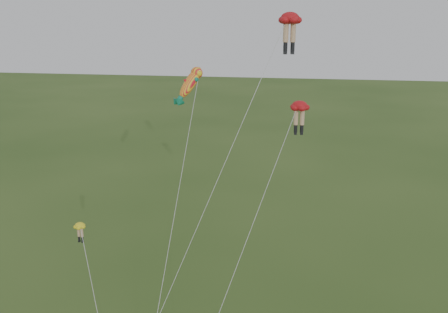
# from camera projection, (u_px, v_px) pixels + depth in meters

# --- Properties ---
(legs_kite_red_high) EXTENTS (9.44, 8.66, 21.44)m
(legs_kite_red_high) POSITION_uv_depth(u_px,v_px,m) (288.00, 26.00, 30.92)
(legs_kite_red_high) COLOR #B41217
(legs_kite_red_high) RESTS_ON ground
(legs_kite_red_mid) EXTENTS (6.45, 10.58, 16.05)m
(legs_kite_red_mid) POSITION_uv_depth(u_px,v_px,m) (297.00, 114.00, 31.39)
(legs_kite_red_mid) COLOR #B41217
(legs_kite_red_mid) RESTS_ON ground
(legs_kite_yellow) EXTENTS (3.62, 4.31, 8.86)m
(legs_kite_yellow) POSITION_uv_depth(u_px,v_px,m) (82.00, 240.00, 30.80)
(legs_kite_yellow) COLOR yellow
(legs_kite_yellow) RESTS_ON ground
(fish_kite) EXTENTS (2.29, 13.40, 17.95)m
(fish_kite) POSITION_uv_depth(u_px,v_px,m) (190.00, 84.00, 35.02)
(fish_kite) COLOR yellow
(fish_kite) RESTS_ON ground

